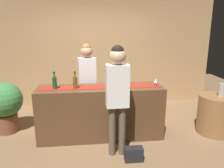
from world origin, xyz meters
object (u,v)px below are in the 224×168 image
Objects in this scene: bartender at (87,76)px; potted_plant_tall at (5,104)px; wine_bottle_amber at (75,82)px; round_side_table at (216,114)px; wine_glass_mid_counter at (122,81)px; customer_sipping at (117,89)px; wine_glass_near_customer at (156,81)px; wine_bottle_green at (55,83)px; handbag at (134,154)px; vase_on_side_table at (222,90)px.

bartender reaches higher than potted_plant_tall.
potted_plant_tall is at bearing 161.53° from wine_bottle_amber.
wine_bottle_amber is 0.41× the size of round_side_table.
wine_bottle_amber is at bearing 63.38° from bartender.
round_side_table is at bearing -2.80° from wine_glass_mid_counter.
customer_sipping is 2.33m from potted_plant_tall.
wine_glass_near_customer is 1.38m from bartender.
wine_bottle_green is at bearing -23.06° from potted_plant_tall.
wine_bottle_green is 1.76m from handbag.
wine_glass_mid_counter is 0.51× the size of handbag.
wine_glass_mid_counter is 0.65m from customer_sipping.
wine_glass_near_customer is at bearing 179.01° from round_side_table.
bartender is at bearing 115.17° from handbag.
bartender is 5.98× the size of handbag.
vase_on_side_table is at bearing 22.15° from handbag.
customer_sipping is at bearing 101.57° from bartender.
bartender reaches higher than wine_glass_mid_counter.
customer_sipping is 1.03m from handbag.
wine_bottle_amber is at bearing 178.64° from vase_on_side_table.
round_side_table is (2.98, -0.07, -0.70)m from wine_bottle_green.
wine_bottle_amber is 0.67m from bartender.
wine_bottle_amber is 1.42m from wine_glass_near_customer.
bartender is 2.26× the size of round_side_table.
vase_on_side_table reaches higher than round_side_table.
wine_bottle_green reaches higher than round_side_table.
handbag is at bearing -29.10° from potted_plant_tall.
bartender is at bearing 164.34° from round_side_table.
wine_glass_mid_counter is at bearing 127.91° from bartender.
bartender reaches higher than wine_bottle_green.
bartender is (0.21, 0.64, -0.03)m from wine_bottle_amber.
wine_glass_mid_counter is at bearing 173.50° from wine_glass_near_customer.
customer_sipping is 1.77× the size of potted_plant_tall.
round_side_table is at bearing 155.81° from bartender.
wine_bottle_green is 1.18m from wine_glass_mid_counter.
wine_bottle_amber is at bearing 179.08° from round_side_table.
wine_bottle_amber is at bearing 137.16° from customer_sipping.
wine_glass_near_customer is 1.27m from vase_on_side_table.
wine_glass_mid_counter is 0.60× the size of vase_on_side_table.
wine_glass_near_customer is 0.59m from wine_glass_mid_counter.
bartender reaches higher than vase_on_side_table.
customer_sipping is at bearing 136.51° from handbag.
round_side_table is at bearing -0.92° from wine_bottle_amber.
potted_plant_tall is (-1.37, 0.46, -0.50)m from wine_bottle_amber.
wine_bottle_amber is 1.26× the size of vase_on_side_table.
potted_plant_tall is 2.61m from handbag.
handbag is (0.23, -0.22, -0.98)m from customer_sipping.
customer_sipping is (1.00, -0.60, 0.02)m from wine_bottle_green.
wine_glass_near_customer is at bearing 178.08° from vase_on_side_table.
wine_bottle_amber is at bearing 179.14° from wine_glass_near_customer.
bartender is at bearing 71.91° from wine_bottle_amber.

